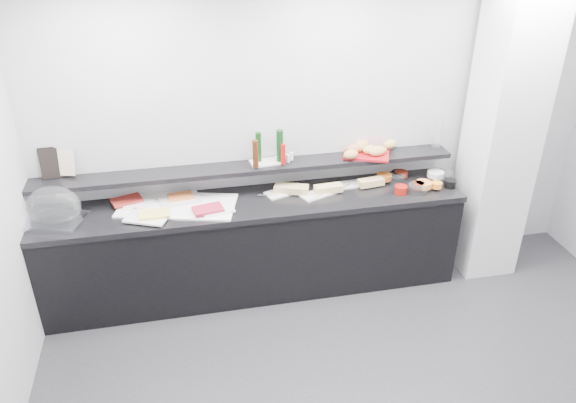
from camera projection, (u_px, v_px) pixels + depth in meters
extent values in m
cube|color=#B1B4B8|center=(325.00, 132.00, 4.92)|extent=(5.00, 0.02, 2.70)
plane|color=white|center=(450.00, 13.00, 2.55)|extent=(5.00, 5.00, 0.00)
cube|color=silver|center=(502.00, 134.00, 4.89)|extent=(0.50, 0.50, 2.70)
cube|color=black|center=(255.00, 248.00, 4.98)|extent=(3.60, 0.60, 0.85)
cube|color=black|center=(253.00, 204.00, 4.76)|extent=(3.62, 0.62, 0.05)
cube|color=black|center=(249.00, 168.00, 4.79)|extent=(3.60, 0.25, 0.04)
cube|color=silver|center=(54.00, 221.00, 4.42)|extent=(0.55, 0.45, 0.04)
ellipsoid|color=white|center=(54.00, 207.00, 4.40)|extent=(0.45, 0.32, 0.34)
cube|color=white|center=(177.00, 206.00, 4.66)|extent=(1.04, 0.69, 0.01)
cube|color=white|center=(138.00, 204.00, 4.66)|extent=(0.27, 0.20, 0.01)
cube|color=maroon|center=(127.00, 200.00, 4.67)|extent=(0.28, 0.22, 0.02)
cube|color=silver|center=(180.00, 200.00, 4.72)|extent=(0.37, 0.27, 0.01)
cube|color=orange|center=(180.00, 196.00, 4.74)|extent=(0.22, 0.15, 0.02)
cube|color=white|center=(147.00, 217.00, 4.46)|extent=(0.39, 0.34, 0.01)
cube|color=#FADB61|center=(155.00, 214.00, 4.47)|extent=(0.24, 0.15, 0.02)
cube|color=white|center=(218.00, 210.00, 4.57)|extent=(0.28, 0.21, 0.01)
cube|color=maroon|center=(208.00, 209.00, 4.54)|extent=(0.26, 0.20, 0.02)
cube|color=white|center=(285.00, 192.00, 4.88)|extent=(0.38, 0.26, 0.01)
cube|color=tan|center=(291.00, 189.00, 4.85)|extent=(0.31, 0.21, 0.06)
cylinder|color=silver|center=(267.00, 195.00, 4.80)|extent=(0.16, 0.04, 0.01)
cube|color=silver|center=(320.00, 193.00, 4.85)|extent=(0.38, 0.27, 0.01)
cube|color=#E8C87A|center=(328.00, 188.00, 4.85)|extent=(0.25, 0.11, 0.06)
cylinder|color=silver|center=(316.00, 197.00, 4.76)|extent=(0.14, 0.09, 0.01)
cube|color=white|center=(345.00, 185.00, 4.99)|extent=(0.34, 0.16, 0.01)
cube|color=#DCBC73|center=(371.00, 182.00, 4.96)|extent=(0.24, 0.12, 0.06)
cylinder|color=silver|center=(345.00, 187.00, 4.94)|extent=(0.13, 0.10, 0.01)
cylinder|color=silver|center=(396.00, 178.00, 5.05)|extent=(0.20, 0.20, 0.07)
cylinder|color=#CF631C|center=(384.00, 177.00, 5.05)|extent=(0.15, 0.15, 0.05)
cylinder|color=black|center=(398.00, 175.00, 5.11)|extent=(0.14, 0.14, 0.07)
cylinder|color=#61190D|center=(401.00, 174.00, 5.10)|extent=(0.14, 0.14, 0.05)
cylinder|color=silver|center=(443.00, 175.00, 5.10)|extent=(0.22, 0.22, 0.07)
cylinder|color=white|center=(436.00, 174.00, 5.10)|extent=(0.16, 0.16, 0.05)
cylinder|color=maroon|center=(401.00, 190.00, 4.85)|extent=(0.13, 0.13, 0.07)
cylinder|color=#5E1C0D|center=(419.00, 185.00, 4.90)|extent=(0.12, 0.12, 0.05)
cylinder|color=white|center=(418.00, 189.00, 4.87)|extent=(0.19, 0.19, 0.07)
cylinder|color=orange|center=(424.00, 185.00, 4.91)|extent=(0.19, 0.19, 0.05)
cylinder|color=black|center=(450.00, 183.00, 4.96)|extent=(0.11, 0.11, 0.07)
cylinder|color=orange|center=(437.00, 185.00, 4.91)|extent=(0.12, 0.12, 0.05)
cube|color=black|center=(56.00, 162.00, 4.53)|extent=(0.26, 0.10, 0.26)
cube|color=beige|center=(64.00, 162.00, 4.53)|extent=(0.18, 0.10, 0.22)
cube|color=white|center=(266.00, 162.00, 4.83)|extent=(0.27, 0.19, 0.01)
cylinder|color=#0F340E|center=(259.00, 147.00, 4.77)|extent=(0.06, 0.06, 0.26)
cylinder|color=#3E1C0B|center=(255.00, 154.00, 4.67)|extent=(0.06, 0.06, 0.24)
cylinder|color=#0F3713|center=(280.00, 146.00, 4.77)|extent=(0.07, 0.07, 0.28)
cylinder|color=#B50D0C|center=(283.00, 154.00, 4.74)|extent=(0.05, 0.05, 0.18)
cylinder|color=silver|center=(288.00, 158.00, 4.80)|extent=(0.04, 0.04, 0.07)
cylinder|color=white|center=(291.00, 156.00, 4.84)|extent=(0.04, 0.04, 0.07)
cube|color=#A8121B|center=(366.00, 154.00, 4.97)|extent=(0.47, 0.40, 0.02)
ellipsoid|color=#AD8542|center=(361.00, 147.00, 4.97)|extent=(0.15, 0.12, 0.08)
ellipsoid|color=#D1864F|center=(362.00, 145.00, 5.03)|extent=(0.13, 0.08, 0.08)
ellipsoid|color=tan|center=(390.00, 144.00, 5.04)|extent=(0.16, 0.14, 0.08)
ellipsoid|color=tan|center=(351.00, 154.00, 4.84)|extent=(0.15, 0.12, 0.08)
ellipsoid|color=tan|center=(377.00, 151.00, 4.89)|extent=(0.16, 0.11, 0.08)
ellipsoid|color=#BA7C47|center=(378.00, 150.00, 4.92)|extent=(0.16, 0.11, 0.08)
ellipsoid|color=#B17043|center=(354.00, 149.00, 4.95)|extent=(0.15, 0.11, 0.08)
ellipsoid|color=gold|center=(370.00, 150.00, 4.93)|extent=(0.13, 0.08, 0.08)
cylinder|color=silver|center=(437.00, 134.00, 5.02)|extent=(0.10, 0.10, 0.30)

